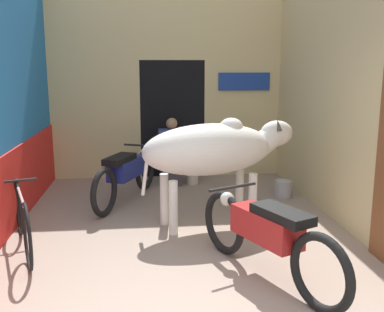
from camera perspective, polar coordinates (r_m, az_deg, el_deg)
wall_back_with_doorway at (r=8.41m, az=-3.01°, el=7.74°), size 4.14×0.93×3.53m
wall_right_with_door at (r=6.08m, az=19.08°, el=8.21°), size 0.22×5.10×3.53m
cow at (r=5.68m, az=2.92°, el=0.82°), size 2.12×1.09×1.37m
motorcycle_near at (r=4.38m, az=9.39°, el=-9.65°), size 0.97×1.94×0.80m
motorcycle_far at (r=6.78m, az=-8.33°, el=-2.08°), size 0.94×1.94×0.78m
bicycle at (r=5.33m, az=-20.74°, el=-7.52°), size 0.66×1.67×0.71m
shopkeeper_seated at (r=7.70m, az=-2.55°, el=0.68°), size 0.45×0.33×1.15m
plastic_stool at (r=7.77m, az=0.09°, el=-2.05°), size 0.29×0.29×0.39m
bucket at (r=7.18m, az=11.48°, el=-4.08°), size 0.26×0.26×0.26m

